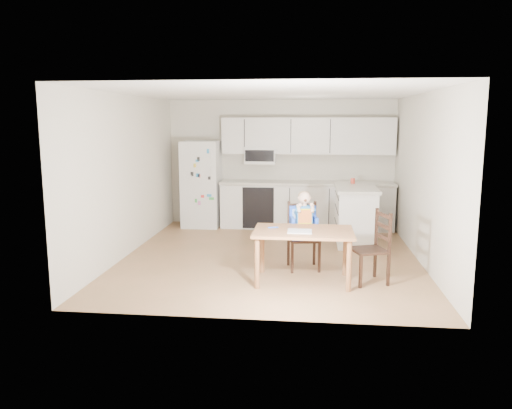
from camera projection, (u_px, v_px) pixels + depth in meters
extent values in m
cube|color=olive|center=(270.00, 257.00, 7.78)|extent=(4.50, 5.00, 0.01)
cube|color=beige|center=(281.00, 163.00, 10.02)|extent=(4.50, 0.02, 2.50)
cube|color=beige|center=(128.00, 175.00, 7.81)|extent=(0.02, 5.00, 2.50)
cube|color=beige|center=(423.00, 179.00, 7.33)|extent=(0.02, 5.00, 2.50)
cube|color=white|center=(271.00, 93.00, 7.36)|extent=(4.50, 5.00, 0.01)
cube|color=silver|center=(202.00, 184.00, 9.91)|extent=(0.72, 0.70, 1.70)
cube|color=silver|center=(306.00, 206.00, 9.81)|extent=(3.34, 0.60, 0.86)
cube|color=beige|center=(307.00, 183.00, 9.72)|extent=(3.37, 0.62, 0.05)
cube|color=black|center=(258.00, 208.00, 9.60)|extent=(0.60, 0.02, 0.80)
cube|color=silver|center=(308.00, 136.00, 9.70)|extent=(3.34, 0.34, 0.70)
cube|color=silver|center=(260.00, 155.00, 9.84)|extent=(0.60, 0.38, 0.33)
cube|color=silver|center=(355.00, 216.00, 8.64)|extent=(0.63, 1.26, 0.93)
cube|color=beige|center=(356.00, 188.00, 8.56)|extent=(0.69, 1.33, 0.05)
cylinder|color=#CE412F|center=(353.00, 181.00, 8.95)|extent=(0.08, 0.08, 0.10)
cube|color=brown|center=(303.00, 232.00, 6.48)|extent=(1.29, 0.83, 0.04)
cylinder|color=brown|center=(257.00, 263.00, 6.26)|extent=(0.06, 0.06, 0.65)
cylinder|color=brown|center=(262.00, 249.00, 6.93)|extent=(0.06, 0.06, 0.65)
cylinder|color=brown|center=(349.00, 266.00, 6.14)|extent=(0.06, 0.06, 0.65)
cylinder|color=brown|center=(345.00, 252.00, 6.81)|extent=(0.06, 0.06, 0.65)
cube|color=#B4B4B9|center=(300.00, 231.00, 6.39)|extent=(0.31, 0.27, 0.01)
cylinder|color=blue|center=(272.00, 227.00, 6.61)|extent=(0.12, 0.06, 0.02)
cube|color=black|center=(304.00, 239.00, 7.08)|extent=(0.49, 0.49, 0.03)
cube|color=black|center=(292.00, 258.00, 6.91)|extent=(0.04, 0.04, 0.42)
cube|color=black|center=(288.00, 251.00, 7.29)|extent=(0.04, 0.04, 0.42)
cube|color=black|center=(319.00, 258.00, 6.94)|extent=(0.04, 0.04, 0.42)
cube|color=black|center=(314.00, 251.00, 7.32)|extent=(0.04, 0.04, 0.42)
cube|color=black|center=(302.00, 218.00, 7.22)|extent=(0.42, 0.11, 0.50)
cube|color=blue|center=(304.00, 235.00, 7.07)|extent=(0.44, 0.40, 0.10)
cube|color=blue|center=(302.00, 217.00, 7.17)|extent=(0.39, 0.13, 0.34)
cube|color=#5E98D3|center=(304.00, 231.00, 7.04)|extent=(0.34, 0.31, 0.02)
cube|color=#1E66B5|center=(304.00, 215.00, 7.03)|extent=(0.24, 0.18, 0.26)
cube|color=#CF532A|center=(305.00, 216.00, 6.97)|extent=(0.19, 0.05, 0.20)
sphere|color=beige|center=(304.00, 198.00, 6.98)|extent=(0.20, 0.20, 0.17)
ellipsoid|color=olive|center=(304.00, 196.00, 6.98)|extent=(0.20, 0.19, 0.14)
cube|color=black|center=(369.00, 250.00, 6.48)|extent=(0.53, 0.53, 0.03)
cube|color=black|center=(349.00, 264.00, 6.66)|extent=(0.04, 0.04, 0.42)
cube|color=black|center=(375.00, 262.00, 6.74)|extent=(0.04, 0.04, 0.42)
cube|color=black|center=(361.00, 272.00, 6.29)|extent=(0.04, 0.04, 0.42)
cube|color=black|center=(388.00, 270.00, 6.37)|extent=(0.04, 0.04, 0.42)
cube|color=black|center=(383.00, 230.00, 6.47)|extent=(0.17, 0.41, 0.50)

